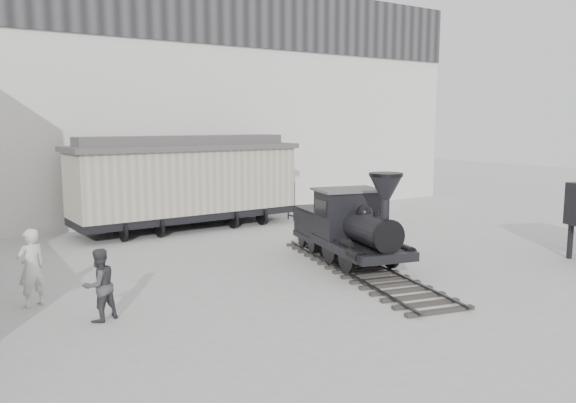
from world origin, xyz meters
TOP-DOWN VIEW (x-y plane):
  - ground at (0.00, 0.00)m, footprint 90.00×90.00m
  - north_wall at (0.00, 14.98)m, footprint 34.00×2.51m
  - locomotive at (1.93, 3.18)m, footprint 3.70×8.72m
  - boxcar at (0.04, 11.83)m, footprint 9.70×3.39m
  - visitor_a at (-7.08, 4.31)m, footprint 0.83×0.69m
  - visitor_b at (-5.96, 2.41)m, footprint 0.98×0.88m

SIDE VIEW (x-z plane):
  - ground at x=0.00m, z-range 0.00..0.00m
  - visitor_b at x=-5.96m, z-range 0.00..1.66m
  - visitor_a at x=-7.08m, z-range 0.00..1.93m
  - locomotive at x=1.93m, z-range -0.39..2.62m
  - boxcar at x=0.04m, z-range 0.10..4.02m
  - north_wall at x=0.00m, z-range 0.05..11.05m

